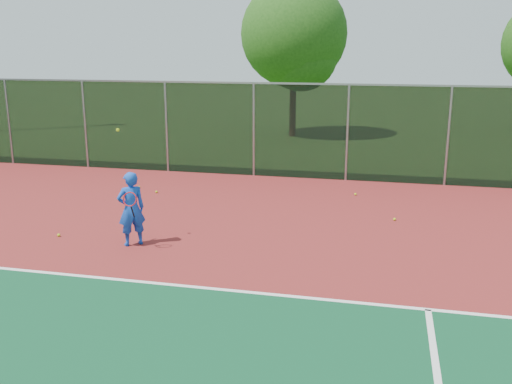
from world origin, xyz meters
TOP-DOWN VIEW (x-y plane):
  - court_apron at (0.00, 2.00)m, footprint 30.00×20.00m
  - fence_back at (0.00, 12.00)m, footprint 30.00×0.06m
  - tennis_player at (-3.98, 4.83)m, footprint 0.69×0.75m
  - practice_ball_1 at (-5.83, 4.95)m, footprint 0.07×0.07m
  - practice_ball_2 at (0.42, 10.12)m, footprint 0.07×0.07m
  - practice_ball_4 at (1.50, 7.88)m, footprint 0.07×0.07m
  - practice_ball_6 at (-5.22, 9.10)m, footprint 0.07×0.07m
  - practice_ball_7 at (-5.95, 9.51)m, footprint 0.07×0.07m
  - tree_back_left at (-3.07, 20.69)m, footprint 4.85×4.85m

SIDE VIEW (x-z plane):
  - court_apron at x=0.00m, z-range 0.00..0.02m
  - practice_ball_1 at x=-5.83m, z-range 0.02..0.09m
  - practice_ball_2 at x=0.42m, z-range 0.02..0.09m
  - practice_ball_4 at x=1.50m, z-range 0.02..0.09m
  - practice_ball_6 at x=-5.22m, z-range 0.02..0.09m
  - practice_ball_7 at x=-5.95m, z-range 0.02..0.09m
  - tennis_player at x=-3.98m, z-range -0.42..2.07m
  - fence_back at x=0.00m, z-range 0.05..3.08m
  - tree_back_left at x=-3.07m, z-range 0.91..8.03m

